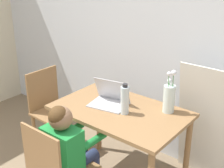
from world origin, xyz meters
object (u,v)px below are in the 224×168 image
Objects in this scene: chair_spare at (52,110)px; flower_vase at (169,97)px; person_seated at (69,146)px; laptop at (110,98)px; water_bottle at (125,100)px.

flower_vase is at bearing -78.63° from chair_spare.
person_seated reaches higher than chair_spare.
flower_vase is at bearing -119.52° from person_seated.
flower_vase is (1.21, 0.21, 0.42)m from chair_spare.
laptop is at bearing -86.55° from chair_spare.
laptop is at bearing -158.03° from flower_vase.
flower_vase is at bearing 43.26° from water_bottle.
person_seated is at bearing -107.46° from water_bottle.
person_seated is 0.58m from laptop.
water_bottle is at bearing -136.74° from flower_vase.
laptop is 0.51m from flower_vase.
flower_vase reaches higher than chair_spare.
laptop is at bearing 163.57° from water_bottle.
person_seated is (0.80, -0.52, 0.16)m from chair_spare.
chair_spare is 0.96m from person_seated.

